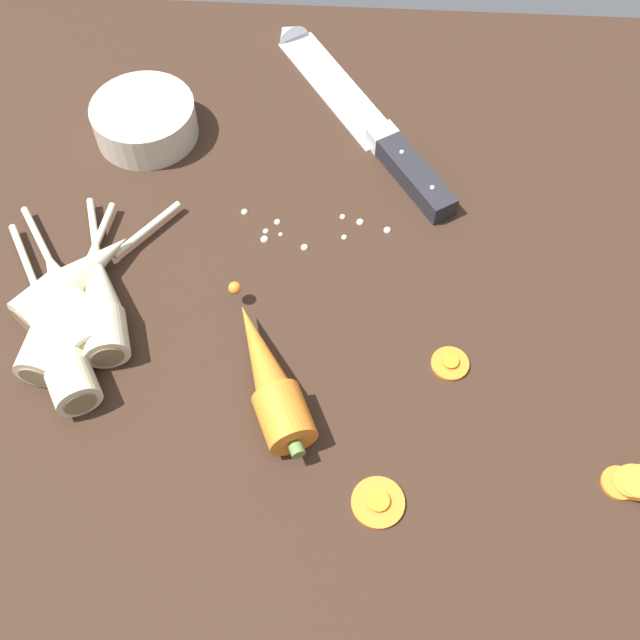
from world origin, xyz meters
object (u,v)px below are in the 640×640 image
(parsnip_mid_left, at_px, (68,298))
(carrot_slice_stray_near, at_px, (450,363))
(parsnip_front, at_px, (62,313))
(parsnip_mid_right, at_px, (101,299))
(chefs_knife, at_px, (354,108))
(prep_bowl, at_px, (145,119))
(parsnip_back, at_px, (55,338))
(carrot_slice_stray_mid, at_px, (378,502))
(parsnip_outer, at_px, (76,278))
(whole_carrot, at_px, (269,377))

(parsnip_mid_left, distance_m, carrot_slice_stray_near, 0.35)
(parsnip_front, bearing_deg, parsnip_mid_right, 28.46)
(chefs_knife, height_order, parsnip_mid_left, parsnip_mid_left)
(prep_bowl, bearing_deg, carrot_slice_stray_near, -39.98)
(parsnip_mid_left, distance_m, parsnip_back, 0.04)
(parsnip_front, relative_size, carrot_slice_stray_mid, 4.71)
(parsnip_front, relative_size, parsnip_mid_right, 1.08)
(parsnip_mid_left, xyz_separation_m, parsnip_back, (-0.00, -0.04, -0.00))
(parsnip_mid_left, bearing_deg, carrot_slice_stray_near, -6.19)
(parsnip_front, distance_m, carrot_slice_stray_near, 0.35)
(chefs_knife, height_order, carrot_slice_stray_mid, chefs_knife)
(carrot_slice_stray_near, xyz_separation_m, carrot_slice_stray_mid, (-0.06, -0.13, 0.00))
(parsnip_mid_right, xyz_separation_m, prep_bowl, (-0.00, 0.23, 0.00))
(chefs_knife, distance_m, parsnip_outer, 0.36)
(chefs_knife, bearing_deg, parsnip_front, -130.60)
(parsnip_outer, bearing_deg, prep_bowl, 82.84)
(whole_carrot, distance_m, carrot_slice_stray_near, 0.16)
(parsnip_mid_left, xyz_separation_m, parsnip_outer, (0.00, 0.02, 0.00))
(parsnip_mid_right, bearing_deg, chefs_knife, 51.47)
(parsnip_back, bearing_deg, parsnip_mid_right, 53.70)
(carrot_slice_stray_near, bearing_deg, parsnip_back, -179.12)
(parsnip_outer, bearing_deg, chefs_knife, 45.82)
(whole_carrot, relative_size, parsnip_mid_right, 0.88)
(whole_carrot, relative_size, parsnip_back, 0.83)
(whole_carrot, distance_m, parsnip_front, 0.20)
(parsnip_back, xyz_separation_m, carrot_slice_stray_near, (0.35, 0.01, -0.02))
(parsnip_mid_left, relative_size, carrot_slice_stray_near, 5.09)
(chefs_knife, relative_size, carrot_slice_stray_mid, 7.13)
(parsnip_mid_right, relative_size, carrot_slice_stray_mid, 4.37)
(parsnip_front, height_order, parsnip_outer, same)
(whole_carrot, bearing_deg, prep_bowl, 118.28)
(parsnip_mid_right, distance_m, prep_bowl, 0.23)
(parsnip_back, xyz_separation_m, parsnip_outer, (0.00, 0.06, 0.00))
(parsnip_back, bearing_deg, chefs_knife, 51.76)
(parsnip_outer, bearing_deg, parsnip_mid_left, -97.32)
(chefs_knife, xyz_separation_m, parsnip_mid_left, (-0.25, -0.28, 0.01))
(whole_carrot, xyz_separation_m, parsnip_mid_right, (-0.16, 0.07, -0.00))
(parsnip_mid_left, distance_m, carrot_slice_stray_mid, 0.33)
(parsnip_back, distance_m, carrot_slice_stray_mid, 0.31)
(carrot_slice_stray_mid, bearing_deg, parsnip_mid_left, 149.52)
(parsnip_front, xyz_separation_m, prep_bowl, (0.03, 0.25, 0.00))
(parsnip_mid_right, relative_size, parsnip_outer, 1.14)
(parsnip_front, bearing_deg, carrot_slice_stray_near, -3.39)
(parsnip_back, height_order, carrot_slice_stray_mid, parsnip_back)
(whole_carrot, bearing_deg, parsnip_mid_left, 159.65)
(carrot_slice_stray_near, bearing_deg, chefs_knife, 107.14)
(parsnip_back, relative_size, prep_bowl, 1.84)
(parsnip_mid_left, bearing_deg, parsnip_outer, 82.68)
(carrot_slice_stray_mid, bearing_deg, parsnip_back, 156.44)
(parsnip_front, height_order, parsnip_back, same)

